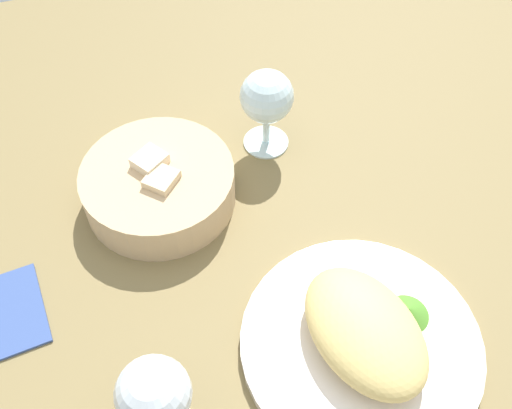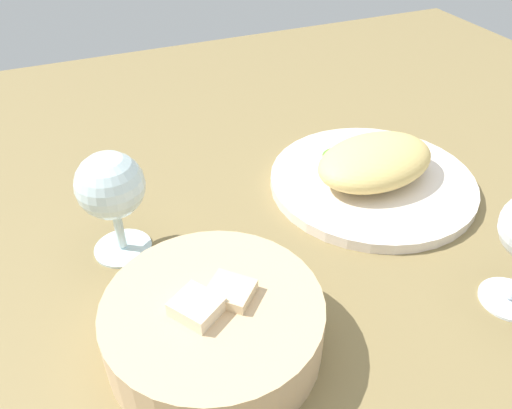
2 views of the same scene
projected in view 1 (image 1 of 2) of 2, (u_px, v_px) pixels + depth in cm
name	position (u px, v px, depth cm)	size (l,w,h in cm)	color
ground_plane	(251.00, 294.00, 71.56)	(140.00, 140.00, 2.00)	olive
plate	(361.00, 343.00, 65.84)	(26.77, 26.77, 1.40)	white
omelette	(365.00, 331.00, 63.29)	(16.60, 11.05, 5.04)	#DFC06F
lettuce_garnish	(408.00, 312.00, 66.64)	(5.06, 5.06, 1.46)	#4B8729
bread_basket	(159.00, 185.00, 76.86)	(19.68, 19.68, 6.99)	tan
wine_glass_near	(267.00, 100.00, 78.90)	(7.27, 7.27, 12.47)	silver
wine_glass_far	(154.00, 396.00, 53.84)	(7.06, 7.06, 13.14)	silver
folded_napkin	(12.00, 311.00, 68.63)	(11.00, 7.00, 0.80)	#38508F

